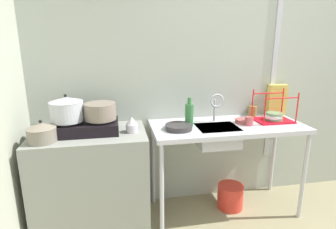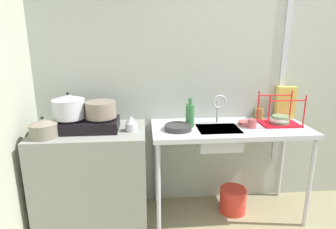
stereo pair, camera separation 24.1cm
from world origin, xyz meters
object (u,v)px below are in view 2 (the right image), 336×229
Objects in this scene: pot_beside_stove at (43,128)px; bucket_on_floor at (233,200)px; pot_on_left_burner at (69,107)px; cup_by_rack at (252,124)px; small_bowl_on_drainboard at (246,123)px; cereal_box at (285,102)px; faucet at (219,104)px; pot_on_right_burner at (101,110)px; stove at (86,124)px; percolator at (131,124)px; dish_rack at (279,120)px; utensil_jar at (259,113)px; bottle_by_sink at (190,115)px; frying_pan at (178,127)px; sink_basin at (218,138)px.

pot_beside_stove reaches higher than bucket_on_floor.
pot_on_left_burner is 3.45× the size of cup_by_rack.
cereal_box is at bearing 24.54° from small_bowl_on_drainboard.
pot_on_right_burner is at bearing -175.34° from faucet.
small_bowl_on_drainboard is at bearing -14.33° from faucet.
cereal_box is 1.24× the size of bucket_on_floor.
pot_on_right_burner reaches higher than pot_beside_stove.
stove is at bearing -179.04° from small_bowl_on_drainboard.
bucket_on_floor is (1.63, 0.17, -0.83)m from pot_beside_stove.
pot_on_left_burner is 2.05× the size of percolator.
small_bowl_on_drainboard is at bearing 0.88° from pot_on_left_burner.
percolator is at bearing -176.93° from dish_rack.
pot_beside_stove is (-0.30, -0.15, 0.02)m from stove.
percolator is (0.51, -0.04, -0.15)m from pot_on_left_burner.
cereal_box is at bearing 0.61° from utensil_jar.
pot_on_left_burner is at bearing -167.30° from cereal_box.
pot_on_left_burner is at bearing -179.15° from dish_rack.
utensil_jar is at bearing 16.24° from bottle_by_sink.
cereal_box is 1.56× the size of utensil_jar.
small_bowl_on_drainboard is (1.27, 0.02, -0.16)m from pot_on_right_burner.
utensil_jar reaches higher than small_bowl_on_drainboard.
bottle_by_sink is (0.89, 0.02, 0.05)m from stove.
cereal_box reaches higher than frying_pan.
sink_basin is at bearing -2.26° from pot_on_left_burner.
bucket_on_floor is (0.20, 0.07, -0.67)m from sink_basin.
pot_beside_stove is at bearing -174.21° from small_bowl_on_drainboard.
utensil_jar is at bearing 8.91° from pot_on_right_burner.
frying_pan is at bearing -179.84° from cup_by_rack.
pot_on_left_burner reaches higher than faucet.
percolator is 0.52m from bottle_by_sink.
cereal_box is 1.08m from bucket_on_floor.
pot_on_left_burner is 1.54m from small_bowl_on_drainboard.
dish_rack is at bearing 1.44° from bucket_on_floor.
frying_pan is at bearing -160.22° from faucet.
dish_rack is 1.34× the size of bucket_on_floor.
bucket_on_floor is at bearing 3.74° from percolator.
percolator is 1.02m from small_bowl_on_drainboard.
bottle_by_sink is at bearing 179.24° from bucket_on_floor.
frying_pan is 0.63m from small_bowl_on_drainboard.
faucet is 1.18× the size of frying_pan.
faucet is 1.38× the size of utensil_jar.
faucet is at bearing -161.90° from cereal_box.
dish_rack is (1.33, 0.07, -0.02)m from percolator.
percolator is at bearing 178.65° from frying_pan.
pot_on_left_burner is 1.99× the size of small_bowl_on_drainboard.
stove is 1.14m from sink_basin.
pot_on_left_burner is (-0.13, 0.00, 0.16)m from stove.
stove is 1.17m from faucet.
stove is 2.15× the size of bucket_on_floor.
percolator is 0.40m from frying_pan.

